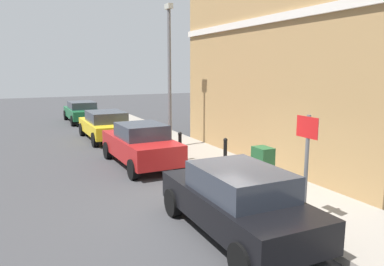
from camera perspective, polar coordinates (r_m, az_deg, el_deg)
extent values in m
plane|color=#38383A|center=(9.13, 4.23, -11.73)|extent=(80.00, 80.00, 0.00)
cube|color=gray|center=(15.06, -0.98, -2.70)|extent=(2.57, 30.00, 0.15)
cube|color=#9E7A4C|center=(15.57, 22.29, 12.84)|extent=(8.00, 10.23, 8.71)
cube|color=silver|center=(12.92, 9.90, 16.65)|extent=(0.12, 10.23, 0.24)
cube|color=black|center=(7.66, 6.84, -11.13)|extent=(1.72, 4.05, 0.61)
cube|color=#2D333D|center=(7.38, 7.48, -7.45)|extent=(1.49, 2.06, 0.54)
cylinder|color=black|center=(8.66, -2.92, -10.70)|extent=(0.23, 0.64, 0.64)
cylinder|color=black|center=(9.32, 6.10, -9.22)|extent=(0.23, 0.64, 0.64)
cylinder|color=black|center=(6.29, 7.88, -19.16)|extent=(0.23, 0.64, 0.64)
cylinder|color=black|center=(7.18, 18.80, -15.76)|extent=(0.23, 0.64, 0.64)
cube|color=maroon|center=(13.03, -8.01, -2.14)|extent=(1.75, 4.16, 0.69)
cube|color=#2D333D|center=(12.79, -7.86, 0.29)|extent=(1.50, 1.80, 0.51)
cylinder|color=black|center=(14.30, -12.94, -2.64)|extent=(0.23, 0.64, 0.64)
cylinder|color=black|center=(14.75, -7.09, -2.08)|extent=(0.23, 0.64, 0.64)
cylinder|color=black|center=(11.48, -9.10, -5.59)|extent=(0.23, 0.64, 0.64)
cylinder|color=black|center=(12.04, -2.05, -4.75)|extent=(0.23, 0.64, 0.64)
cube|color=gold|center=(18.17, -13.24, 0.90)|extent=(1.83, 4.19, 0.56)
cube|color=#2D333D|center=(17.95, -13.20, 2.47)|extent=(1.60, 2.15, 0.51)
cylinder|color=black|center=(19.53, -16.68, 0.53)|extent=(0.22, 0.64, 0.64)
cylinder|color=black|center=(19.88, -11.85, 0.89)|extent=(0.22, 0.64, 0.64)
cylinder|color=black|center=(16.55, -14.84, -1.02)|extent=(0.22, 0.64, 0.64)
cylinder|color=black|center=(16.97, -9.20, -0.55)|extent=(0.22, 0.64, 0.64)
cube|color=#195933|center=(24.54, -16.70, 3.02)|extent=(1.72, 4.19, 0.56)
cube|color=#2D333D|center=(24.45, -16.74, 4.15)|extent=(1.51, 2.15, 0.46)
cylinder|color=black|center=(25.98, -18.99, 2.64)|extent=(0.22, 0.64, 0.64)
cylinder|color=black|center=(26.22, -15.51, 2.89)|extent=(0.22, 0.64, 0.64)
cylinder|color=black|center=(22.94, -17.98, 1.80)|extent=(0.22, 0.64, 0.64)
cylinder|color=black|center=(23.22, -14.07, 2.08)|extent=(0.22, 0.64, 0.64)
cube|color=#1E4C28|center=(10.14, 10.88, -5.36)|extent=(0.40, 0.55, 1.15)
cube|color=#333333|center=(10.29, 10.79, -8.24)|extent=(0.46, 0.61, 0.08)
cylinder|color=black|center=(11.91, 5.17, -3.43)|extent=(0.12, 0.12, 0.95)
sphere|color=black|center=(11.80, 5.21, -1.10)|extent=(0.14, 0.14, 0.14)
cylinder|color=black|center=(12.98, -1.87, -2.28)|extent=(0.12, 0.12, 0.95)
sphere|color=black|center=(12.89, -1.88, -0.12)|extent=(0.14, 0.14, 0.14)
cylinder|color=#59595B|center=(8.00, 17.28, -5.50)|extent=(0.08, 0.08, 2.30)
cube|color=white|center=(7.81, 17.51, 0.86)|extent=(0.03, 0.56, 0.40)
cube|color=red|center=(7.80, 17.43, 0.86)|extent=(0.01, 0.60, 0.44)
cylinder|color=#59595B|center=(14.99, -3.51, 8.12)|extent=(0.14, 0.14, 5.50)
cube|color=#A5A599|center=(15.17, -3.63, 19.01)|extent=(0.20, 0.44, 0.20)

